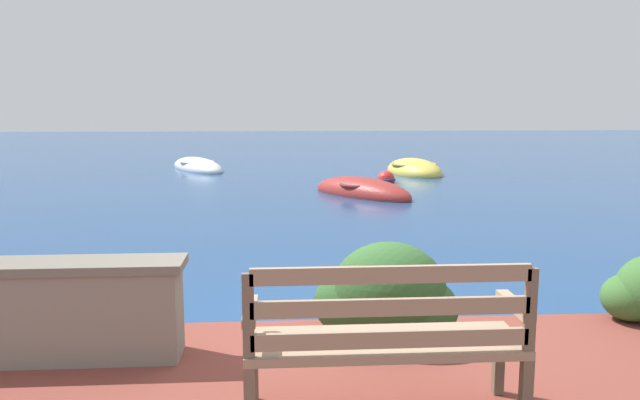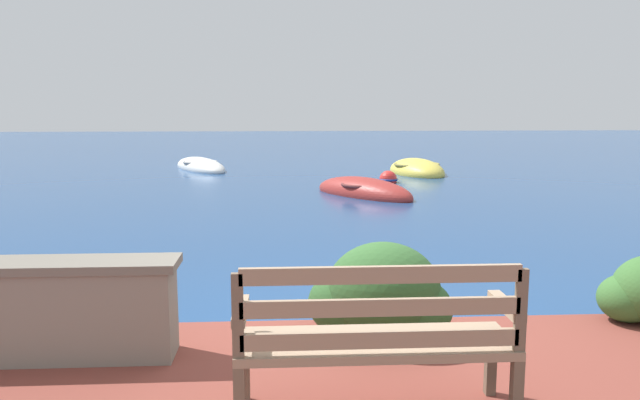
# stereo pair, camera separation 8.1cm
# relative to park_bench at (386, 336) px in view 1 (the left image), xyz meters

# --- Properties ---
(ground_plane) EXTENTS (80.00, 80.00, 0.00)m
(ground_plane) POSITION_rel_park_bench_xyz_m (0.09, 1.64, -0.70)
(ground_plane) COLOR navy
(park_bench) EXTENTS (1.56, 0.48, 0.93)m
(park_bench) POSITION_rel_park_bench_xyz_m (0.00, 0.00, 0.00)
(park_bench) COLOR brown
(park_bench) RESTS_ON patio_terrace
(stone_wall) EXTENTS (1.81, 0.39, 0.70)m
(stone_wall) POSITION_rel_park_bench_xyz_m (-2.13, 0.97, -0.13)
(stone_wall) COLOR gray
(stone_wall) RESTS_ON patio_terrace
(hedge_clump_far_left) EXTENTS (0.77, 0.55, 0.52)m
(hedge_clump_far_left) POSITION_rel_park_bench_xyz_m (-2.47, 1.26, -0.26)
(hedge_clump_far_left) COLOR #38662D
(hedge_clump_far_left) RESTS_ON patio_terrace
(hedge_clump_left) EXTENTS (1.08, 0.78, 0.73)m
(hedge_clump_left) POSITION_rel_park_bench_xyz_m (0.22, 1.23, -0.17)
(hedge_clump_left) COLOR #2D5628
(hedge_clump_left) RESTS_ON patio_terrace
(rowboat_nearest) EXTENTS (2.42, 2.77, 0.68)m
(rowboat_nearest) POSITION_rel_park_bench_xyz_m (1.23, 10.06, -0.65)
(rowboat_nearest) COLOR #9E2D28
(rowboat_nearest) RESTS_ON ground_plane
(rowboat_mid) EXTENTS (1.77, 2.63, 0.76)m
(rowboat_mid) POSITION_rel_park_bench_xyz_m (3.26, 14.10, -0.64)
(rowboat_mid) COLOR #DBC64C
(rowboat_mid) RESTS_ON ground_plane
(rowboat_far) EXTENTS (2.33, 3.28, 0.62)m
(rowboat_far) POSITION_rel_park_bench_xyz_m (-3.02, 15.73, -0.65)
(rowboat_far) COLOR silver
(rowboat_far) RESTS_ON ground_plane
(mooring_buoy) EXTENTS (0.49, 0.49, 0.45)m
(mooring_buoy) POSITION_rel_park_bench_xyz_m (2.12, 12.18, -0.63)
(mooring_buoy) COLOR red
(mooring_buoy) RESTS_ON ground_plane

